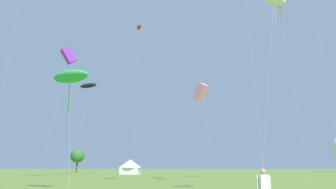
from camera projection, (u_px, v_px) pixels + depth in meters
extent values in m
cube|color=purple|center=(69.00, 55.00, 53.61)|extent=(2.87, 2.59, 2.94)
cylinder|color=#B2B2B7|center=(55.00, 113.00, 50.58)|extent=(2.37, 2.00, 19.88)
cylinder|color=#B2B2B7|center=(6.00, 69.00, 57.52)|extent=(1.91, 2.04, 37.70)
cylinder|color=#B2B2B7|center=(314.00, 11.00, 31.87)|extent=(1.78, 1.35, 33.80)
cylinder|color=#A75C11|center=(280.00, 12.00, 45.29)|extent=(0.07, 0.07, 3.06)
cylinder|color=#B2B2B7|center=(293.00, 82.00, 42.24)|extent=(1.33, 1.52, 25.22)
cylinder|color=#A4A4A4|center=(275.00, 15.00, 23.26)|extent=(0.06, 0.06, 1.47)
cylinder|color=#B2B2B7|center=(268.00, 88.00, 21.40)|extent=(2.13, 1.49, 13.76)
ellipsoid|color=green|center=(71.00, 76.00, 26.05)|extent=(3.80, 2.67, 1.32)
cylinder|color=#207C31|center=(69.00, 98.00, 25.66)|extent=(0.08, 0.08, 2.25)
cylinder|color=#B2B2B7|center=(70.00, 130.00, 24.06)|extent=(1.28, 2.03, 8.93)
cube|color=pink|center=(201.00, 92.00, 39.00)|extent=(2.12, 2.07, 2.30)
cylinder|color=#A9627C|center=(201.00, 112.00, 38.48)|extent=(0.07, 0.07, 3.63)
cylinder|color=#B2B2B7|center=(209.00, 135.00, 37.31)|extent=(1.54, 1.01, 10.60)
ellipsoid|color=black|center=(88.00, 86.00, 64.25)|extent=(4.25, 2.87, 1.40)
cylinder|color=#B2B2B7|center=(81.00, 129.00, 61.90)|extent=(1.63, 1.06, 17.55)
ellipsoid|color=red|center=(139.00, 27.00, 66.11)|extent=(1.62, 2.39, 0.67)
cylinder|color=#B2B2B7|center=(136.00, 97.00, 62.13)|extent=(0.28, 1.60, 29.72)
cube|color=white|center=(263.00, 182.00, 12.92)|extent=(0.41, 0.33, 0.60)
sphere|color=tan|center=(263.00, 171.00, 13.01)|extent=(0.22, 0.22, 0.22)
cylinder|color=white|center=(257.00, 182.00, 12.93)|extent=(0.09, 0.09, 0.55)
cylinder|color=white|center=(270.00, 182.00, 12.90)|extent=(0.09, 0.09, 0.55)
cube|color=white|center=(130.00, 171.00, 70.64)|extent=(3.97, 3.97, 1.49)
cone|color=white|center=(130.00, 163.00, 70.99)|extent=(4.96, 4.96, 1.74)
cylinder|color=brown|center=(77.00, 166.00, 93.88)|extent=(0.44, 0.44, 3.30)
sphere|color=#33702D|center=(77.00, 156.00, 94.55)|extent=(4.08, 4.08, 4.08)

